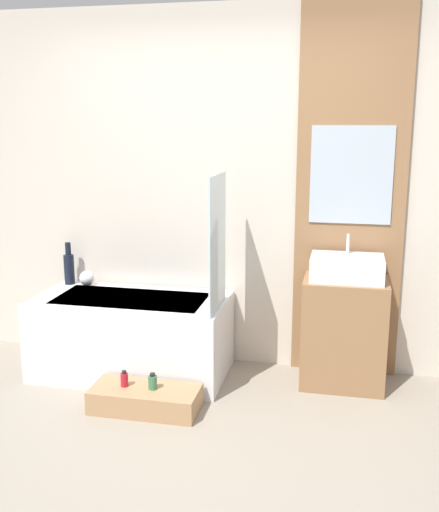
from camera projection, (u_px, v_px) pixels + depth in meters
ground_plane at (168, 472)px, 3.15m from camera, size 12.00×12.00×0.00m
wall_tiled_back at (228, 191)px, 4.37m from camera, size 4.20×0.06×2.60m
wall_wood_accent at (350, 194)px, 4.14m from camera, size 0.75×0.04×2.60m
bathtub at (132, 335)px, 4.34m from camera, size 1.37×0.71×0.57m
glass_shower_screen at (217, 243)px, 3.95m from camera, size 0.01×0.48×0.90m
wooden_step_bench at (145, 399)px, 3.81m from camera, size 0.69×0.31×0.15m
vanity_cabinet at (344, 332)px, 4.13m from camera, size 0.57×0.41×0.76m
sink at (347, 268)px, 4.03m from camera, size 0.48×0.34×0.30m
vase_tall_dark at (69, 267)px, 4.62m from camera, size 0.08×0.08×0.33m
vase_round_light at (87, 278)px, 4.59m from camera, size 0.12×0.12×0.12m
bottle_soap_primary at (124, 379)px, 3.81m from camera, size 0.05×0.05×0.11m
bottle_soap_secondary at (153, 382)px, 3.77m from camera, size 0.06×0.06×0.11m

